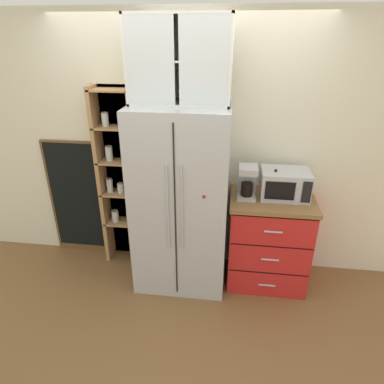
% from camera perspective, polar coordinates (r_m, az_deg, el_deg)
% --- Properties ---
extents(ground_plane, '(10.56, 10.56, 0.00)m').
position_cam_1_polar(ground_plane, '(3.66, -1.63, -14.04)').
color(ground_plane, brown).
extents(wall_back_cream, '(4.87, 0.10, 2.55)m').
position_cam_1_polar(wall_back_cream, '(3.39, -0.83, 7.34)').
color(wall_back_cream, silver).
rests_on(wall_back_cream, ground).
extents(refrigerator, '(0.87, 0.70, 1.79)m').
position_cam_1_polar(refrigerator, '(3.18, -1.79, -1.35)').
color(refrigerator, '#B7BABF').
rests_on(refrigerator, ground).
extents(pantry_shelf_column, '(0.46, 0.24, 1.90)m').
position_cam_1_polar(pantry_shelf_column, '(3.56, -12.00, 2.58)').
color(pantry_shelf_column, brown).
rests_on(pantry_shelf_column, ground).
extents(counter_cabinet, '(0.78, 0.59, 0.94)m').
position_cam_1_polar(counter_cabinet, '(3.43, 12.82, -8.03)').
color(counter_cabinet, red).
rests_on(counter_cabinet, ground).
extents(microwave, '(0.44, 0.33, 0.26)m').
position_cam_1_polar(microwave, '(3.21, 15.52, 1.35)').
color(microwave, '#B7BABF').
rests_on(microwave, counter_cabinet).
extents(coffee_maker, '(0.17, 0.20, 0.31)m').
position_cam_1_polar(coffee_maker, '(3.13, 9.39, 1.83)').
color(coffee_maker, '#B7B7BC').
rests_on(coffee_maker, counter_cabinet).
extents(mug_navy, '(0.11, 0.07, 0.09)m').
position_cam_1_polar(mug_navy, '(3.20, 13.72, -0.20)').
color(mug_navy, navy).
rests_on(mug_navy, counter_cabinet).
extents(bottle_cobalt, '(0.06, 0.06, 0.28)m').
position_cam_1_polar(bottle_cobalt, '(3.17, 13.82, 1.10)').
color(bottle_cobalt, navy).
rests_on(bottle_cobalt, counter_cabinet).
extents(upper_cabinet, '(0.84, 0.32, 0.69)m').
position_cam_1_polar(upper_cabinet, '(2.90, -1.97, 21.48)').
color(upper_cabinet, silver).
rests_on(upper_cabinet, refrigerator).
extents(chalkboard_menu, '(0.60, 0.04, 1.33)m').
position_cam_1_polar(chalkboard_menu, '(3.92, -19.10, -1.08)').
color(chalkboard_menu, brown).
rests_on(chalkboard_menu, ground).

